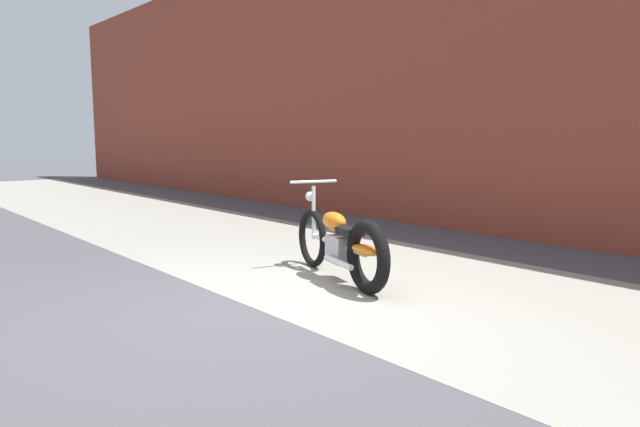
{
  "coord_description": "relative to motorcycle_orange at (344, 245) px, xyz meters",
  "views": [
    {
      "loc": [
        4.12,
        -2.79,
        1.52
      ],
      "look_at": [
        -0.28,
        0.97,
        0.75
      ],
      "focal_mm": 32.4,
      "sensor_mm": 36.0,
      "label": 1
    }
  ],
  "objects": [
    {
      "name": "ground_plane",
      "position": [
        0.23,
        -1.25,
        -0.4
      ],
      "size": [
        80.0,
        80.0,
        0.0
      ],
      "primitive_type": "plane",
      "color": "#47474C"
    },
    {
      "name": "sidewalk_slab",
      "position": [
        0.23,
        0.5,
        -0.4
      ],
      "size": [
        36.0,
        3.5,
        0.01
      ],
      "primitive_type": "cube",
      "color": "gray",
      "rests_on": "ground"
    },
    {
      "name": "brick_building_wall",
      "position": [
        0.23,
        3.95,
        2.37
      ],
      "size": [
        36.0,
        0.5,
        5.53
      ],
      "primitive_type": "cube",
      "color": "brown",
      "rests_on": "ground"
    },
    {
      "name": "motorcycle_orange",
      "position": [
        0.0,
        0.0,
        0.0
      ],
      "size": [
        1.96,
        0.78,
        1.03
      ],
      "rotation": [
        0.0,
        0.0,
        2.87
      ],
      "color": "black",
      "rests_on": "ground"
    }
  ]
}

